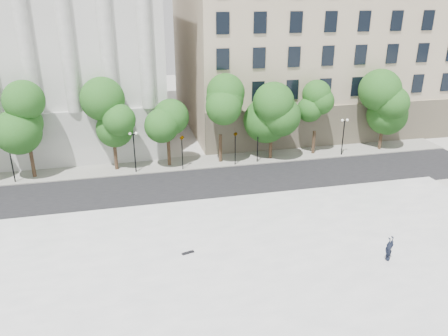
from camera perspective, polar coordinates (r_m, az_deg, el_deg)
The scene contains 12 objects.
ground at distance 26.92m, azimuth 4.05°, elevation -17.65°, with size 160.00×160.00×0.00m, color beige.
plaza at distance 29.06m, azimuth 2.31°, elevation -13.67°, with size 44.00×22.00×0.45m, color white.
street at distance 41.96m, azimuth -3.07°, elevation -2.25°, with size 60.00×8.00×0.02m, color black.
far_sidewalk at distance 47.42m, azimuth -4.35°, elevation 0.68°, with size 60.00×4.00×0.12m, color #9C9A90.
building_west at distance 59.46m, azimuth -24.21°, elevation 15.93°, with size 31.50×27.65×25.60m.
building_east at distance 64.65m, azimuth 11.63°, elevation 16.09°, with size 36.00×26.15×23.00m.
traffic_light_west at distance 44.46m, azimuth -5.56°, elevation 4.26°, with size 1.15×1.93×4.28m.
traffic_light_east at distance 45.48m, azimuth 1.50°, elevation 4.75°, with size 1.17×1.90×4.27m.
person_lying at distance 31.78m, azimuth 20.60°, elevation -10.83°, with size 0.64×0.42×1.76m, color black.
skateboard at distance 30.73m, azimuth -4.73°, elevation -10.96°, with size 0.87×0.22×0.09m, color black.
street_trees at distance 45.48m, azimuth -3.68°, elevation 6.72°, with size 47.97×4.58×7.79m.
lamp_posts at distance 45.20m, azimuth -3.79°, elevation 3.46°, with size 35.38×0.28×4.37m.
Camera 1 is at (-6.44, -19.79, 17.07)m, focal length 35.00 mm.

